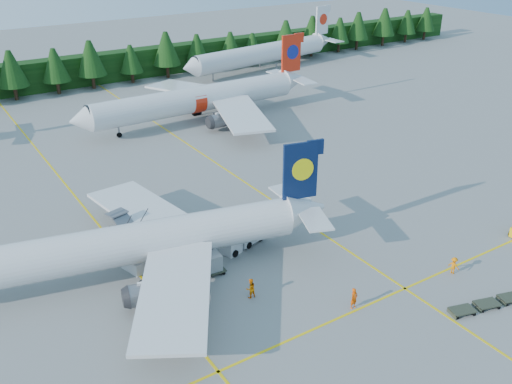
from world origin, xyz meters
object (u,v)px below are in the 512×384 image
airstairs (145,254)px  airliner_red (192,101)px  service_truck (241,235)px  airliner_navy (117,247)px

airstairs → airliner_red: bearing=40.7°
airstairs → service_truck: (9.74, -2.54, 0.33)m
airstairs → service_truck: size_ratio=1.27×
service_truck → airliner_red: bearing=51.8°
airliner_navy → airliner_red: size_ratio=0.90×
airstairs → airliner_navy: bearing=-173.2°
airliner_red → airstairs: (-24.00, -36.47, -2.85)m
airliner_red → airstairs: size_ratio=6.09×
airliner_navy → airliner_red: (27.17, 37.80, 0.35)m
airliner_red → service_truck: bearing=-111.2°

